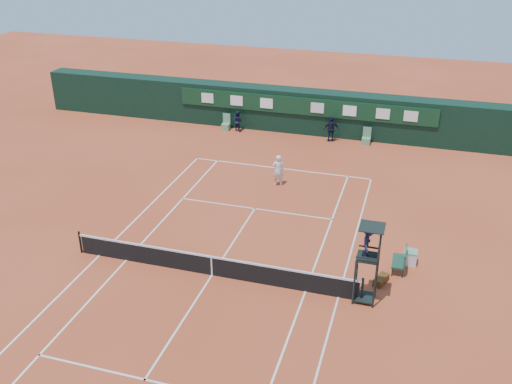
% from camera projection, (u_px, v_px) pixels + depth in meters
% --- Properties ---
extents(ground, '(90.00, 90.00, 0.00)m').
position_uv_depth(ground, '(212.00, 275.00, 24.60)').
color(ground, '#B44A2A').
rests_on(ground, ground).
extents(court_lines, '(11.05, 23.85, 0.01)m').
position_uv_depth(court_lines, '(212.00, 275.00, 24.59)').
color(court_lines, white).
rests_on(court_lines, ground).
extents(tennis_net, '(12.90, 0.10, 1.10)m').
position_uv_depth(tennis_net, '(212.00, 265.00, 24.37)').
color(tennis_net, black).
rests_on(tennis_net, ground).
extents(back_wall, '(40.00, 1.65, 3.00)m').
position_uv_depth(back_wall, '(305.00, 111.00, 40.04)').
color(back_wall, black).
rests_on(back_wall, ground).
extents(linesman_chair_left, '(0.55, 0.50, 1.15)m').
position_uv_depth(linesman_chair_left, '(226.00, 125.00, 40.90)').
color(linesman_chair_left, '#5F9169').
rests_on(linesman_chair_left, ground).
extents(linesman_chair_right, '(0.55, 0.50, 1.15)m').
position_uv_depth(linesman_chair_right, '(366.00, 140.00, 38.33)').
color(linesman_chair_right, '#5E9064').
rests_on(linesman_chair_right, ground).
extents(umpire_chair, '(0.96, 0.95, 3.42)m').
position_uv_depth(umpire_chair, '(369.00, 248.00, 21.94)').
color(umpire_chair, black).
rests_on(umpire_chair, ground).
extents(player_bench, '(0.56, 1.20, 1.10)m').
position_uv_depth(player_bench, '(402.00, 259.00, 24.65)').
color(player_bench, '#183D2B').
rests_on(player_bench, ground).
extents(tennis_bag, '(0.64, 0.91, 0.31)m').
position_uv_depth(tennis_bag, '(381.00, 280.00, 24.01)').
color(tennis_bag, black).
rests_on(tennis_bag, ground).
extents(cooler, '(0.57, 0.57, 0.65)m').
position_uv_depth(cooler, '(410.00, 257.00, 25.28)').
color(cooler, silver).
rests_on(cooler, ground).
extents(tennis_ball, '(0.06, 0.06, 0.06)m').
position_uv_depth(tennis_ball, '(235.00, 202.00, 30.71)').
color(tennis_ball, gold).
rests_on(tennis_ball, ground).
extents(player, '(0.79, 0.68, 1.85)m').
position_uv_depth(player, '(278.00, 170.00, 32.32)').
color(player, silver).
rests_on(player, ground).
extents(ball_kid_left, '(0.86, 0.77, 1.46)m').
position_uv_depth(ball_kid_left, '(238.00, 121.00, 40.51)').
color(ball_kid_left, black).
rests_on(ball_kid_left, ground).
extents(ball_kid_right, '(1.11, 0.74, 1.75)m').
position_uv_depth(ball_kid_right, '(331.00, 129.00, 38.56)').
color(ball_kid_right, black).
rests_on(ball_kid_right, ground).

